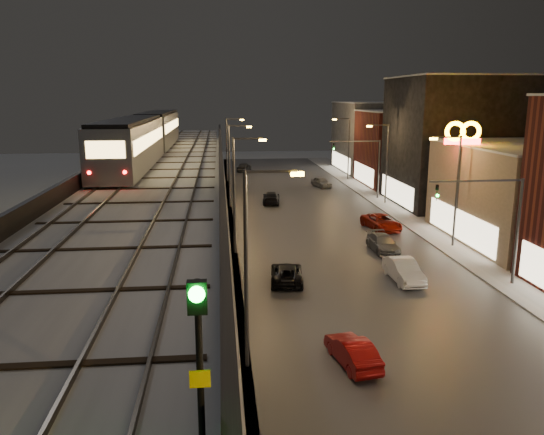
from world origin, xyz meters
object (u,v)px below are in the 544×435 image
subway_train (147,135)px  car_onc_red (321,183)px  car_near_white (352,352)px  car_onc_silver (404,271)px  car_mid_dark (271,198)px  car_far_white (244,167)px  car_mid_silver (287,274)px  car_onc_dark (381,223)px  car_onc_white (383,244)px  rail_signal (198,332)px

subway_train → car_onc_red: size_ratio=9.63×
car_near_white → car_onc_silver: size_ratio=0.86×
car_mid_dark → car_onc_red: size_ratio=1.15×
car_far_white → car_mid_silver: bearing=107.2°
subway_train → car_far_white: subway_train is taller
car_near_white → car_onc_dark: (8.81, 24.36, 0.07)m
subway_train → car_onc_silver: size_ratio=8.60×
car_onc_silver → car_onc_white: 6.95m
car_onc_white → subway_train: bearing=146.1°
car_mid_dark → car_onc_white: (6.88, -20.04, -0.02)m
rail_signal → car_near_white: bearing=66.6°
car_onc_dark → car_onc_white: bearing=-115.4°
car_mid_dark → car_far_white: bearing=-79.8°
rail_signal → car_onc_silver: (12.27, 24.87, -7.83)m
rail_signal → car_mid_silver: rail_signal is taller
car_onc_red → subway_train: bearing=-154.7°
car_mid_silver → car_onc_silver: bearing=-178.2°
car_onc_red → car_near_white: bearing=-115.6°
car_mid_silver → rail_signal: bearing=85.8°
car_far_white → car_onc_red: 19.17m
car_mid_dark → car_onc_white: 21.19m
car_onc_silver → car_onc_dark: car_onc_silver is taller
car_far_white → car_onc_dark: car_far_white is taller
car_mid_dark → car_far_white: 27.12m
car_mid_dark → car_near_white: bearing=96.4°
subway_train → car_onc_silver: subway_train is taller
car_mid_dark → car_onc_red: (7.84, 10.51, 0.01)m
subway_train → car_mid_silver: 23.11m
subway_train → car_near_white: subway_train is taller
car_mid_silver → car_onc_red: car_onc_red is taller
car_onc_silver → car_onc_dark: size_ratio=0.89×
car_onc_dark → car_onc_red: (-1.02, 23.71, -0.02)m
rail_signal → car_near_white: rail_signal is taller
rail_signal → car_onc_red: (13.96, 62.34, -7.88)m
car_onc_silver → car_onc_red: (1.69, 37.46, -0.06)m
rail_signal → car_far_white: (4.30, 78.90, -7.84)m
car_near_white → car_mid_dark: bearing=-100.2°
car_mid_dark → car_onc_white: car_mid_dark is taller
car_onc_red → car_onc_white: bearing=-108.2°
car_mid_silver → car_mid_dark: car_mid_dark is taller
car_near_white → car_far_white: 64.65m
rail_signal → car_far_white: 79.40m
car_onc_silver → car_onc_white: car_onc_silver is taller
car_onc_white → car_onc_silver: bearing=-97.4°
car_onc_dark → car_onc_red: car_onc_dark is taller
car_onc_silver → car_onc_dark: bearing=78.0°
subway_train → car_mid_dark: (12.52, 7.63, -7.80)m
car_onc_silver → car_onc_white: size_ratio=1.00×
subway_train → car_onc_red: subway_train is taller
car_onc_silver → car_onc_dark: (2.71, 13.76, -0.04)m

